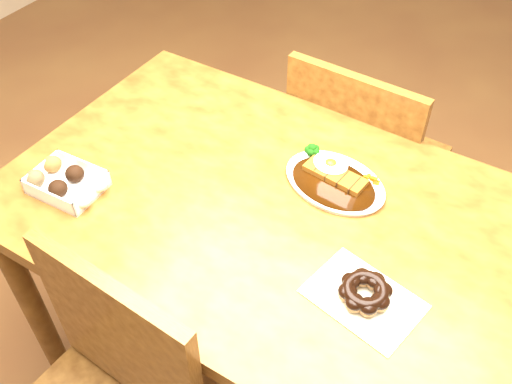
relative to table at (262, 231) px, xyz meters
The scene contains 6 objects.
ground 0.65m from the table, ahead, with size 6.00×6.00×0.00m, color brown.
table is the anchor object (origin of this frame).
chair_far 0.56m from the table, 85.57° to the left, with size 0.44×0.44×0.87m.
katsu_curry_plate 0.21m from the table, 52.64° to the left, with size 0.28×0.22×0.05m.
donut_box 0.47m from the table, 154.00° to the right, with size 0.19×0.13×0.05m.
pon_de_ring 0.35m from the table, 21.66° to the right, with size 0.24×0.19×0.04m.
Camera 1 is at (0.46, -0.78, 1.69)m, focal length 40.00 mm.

